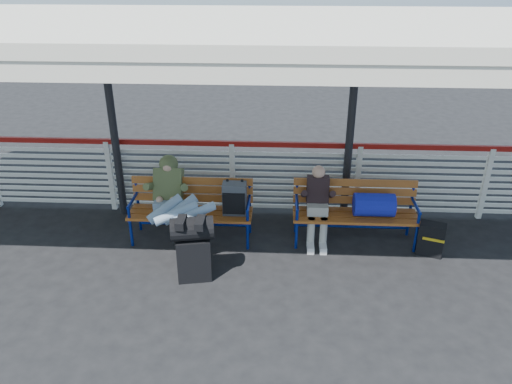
# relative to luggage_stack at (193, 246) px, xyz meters

# --- Properties ---
(ground) EXTENTS (60.00, 60.00, 0.00)m
(ground) POSITION_rel_luggage_stack_xyz_m (0.33, -0.00, -0.49)
(ground) COLOR black
(ground) RESTS_ON ground
(fence) EXTENTS (12.08, 0.08, 1.24)m
(fence) POSITION_rel_luggage_stack_xyz_m (0.33, 1.90, 0.17)
(fence) COLOR silver
(fence) RESTS_ON ground
(canopy) EXTENTS (12.60, 3.60, 3.16)m
(canopy) POSITION_rel_luggage_stack_xyz_m (0.33, 0.86, 2.55)
(canopy) COLOR silver
(canopy) RESTS_ON ground
(luggage_stack) EXTENTS (0.59, 0.40, 0.90)m
(luggage_stack) POSITION_rel_luggage_stack_xyz_m (0.00, 0.00, 0.00)
(luggage_stack) COLOR black
(luggage_stack) RESTS_ON ground
(bench_left) EXTENTS (1.80, 0.56, 0.94)m
(bench_left) POSITION_rel_luggage_stack_xyz_m (0.02, 1.03, 0.11)
(bench_left) COLOR #A3571F
(bench_left) RESTS_ON ground
(bench_right) EXTENTS (1.80, 0.56, 0.92)m
(bench_right) POSITION_rel_luggage_stack_xyz_m (2.32, 1.06, 0.10)
(bench_right) COLOR #A3571F
(bench_right) RESTS_ON ground
(traveler_man) EXTENTS (0.94, 1.63, 0.77)m
(traveler_man) POSITION_rel_luggage_stack_xyz_m (-0.35, 0.69, 0.24)
(traveler_man) COLOR #7D8FA8
(traveler_man) RESTS_ON ground
(companion_person) EXTENTS (0.32, 0.66, 1.15)m
(companion_person) POSITION_rel_luggage_stack_xyz_m (1.65, 1.05, 0.11)
(companion_person) COLOR #ABA79B
(companion_person) RESTS_ON ground
(suitcase_side) EXTENTS (0.40, 0.32, 0.49)m
(suitcase_side) POSITION_rel_luggage_stack_xyz_m (3.25, 0.76, -0.25)
(suitcase_side) COLOR black
(suitcase_side) RESTS_ON ground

